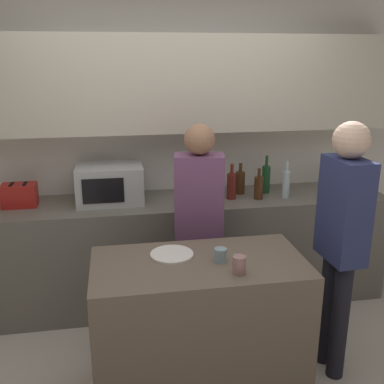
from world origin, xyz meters
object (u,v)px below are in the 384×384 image
Objects in this scene: plate_on_island at (172,254)px; bottle_3 at (259,187)px; cup_0 at (239,265)px; cup_1 at (220,255)px; bottle_2 at (240,182)px; microwave at (110,184)px; potted_plant at (350,167)px; bottle_0 at (213,184)px; bottle_1 at (232,186)px; person_left at (199,216)px; toaster at (19,195)px; person_center at (342,231)px; bottle_4 at (266,179)px; bottle_5 at (286,184)px.

bottle_3 is at bearing 47.67° from plate_on_island.
cup_0 reaches higher than cup_1.
bottle_3 is (0.11, -0.17, -0.00)m from bottle_2.
microwave is 2.01× the size of bottle_3.
potted_plant is at bearing 31.60° from plate_on_island.
bottle_0 is 0.15m from bottle_1.
person_left is at bearing -126.71° from bottle_1.
toaster is 0.89× the size of bottle_1.
bottle_2 is (1.78, 0.03, 0.01)m from toaster.
bottle_1 is 0.61m from person_left.
bottle_1 is (1.67, -0.09, 0.02)m from toaster.
microwave is 0.31× the size of person_center.
microwave is at bearing 173.73° from bottle_3.
bottle_0 is 0.93× the size of bottle_4.
bottle_0 is 1.17m from cup_1.
bottle_5 is at bearing -5.74° from bottle_1.
bottle_2 is at bearing -117.05° from person_left.
bottle_5 is 1.42m from cup_0.
bottle_3 is 0.73m from person_left.
plate_on_island is (-1.71, -1.05, -0.21)m from potted_plant.
bottle_1 is at bearing 72.16° from cup_1.
bottle_4 is 1.06× the size of bottle_5.
bottle_1 is 0.18× the size of person_left.
cup_1 is (-1.44, -1.18, -0.18)m from potted_plant.
potted_plant reaches higher than bottle_2.
bottle_3 is at bearing -126.30° from bottle_4.
bottle_4 is (-0.76, 0.02, -0.07)m from potted_plant.
bottle_0 is at bearing 170.30° from bottle_5.
bottle_4 reaches higher than bottle_3.
person_left is at bearing -112.02° from bottle_0.
bottle_2 is 1.02× the size of plate_on_island.
person_left reaches higher than bottle_4.
plate_on_island is 0.16× the size of person_center.
bottle_5 reaches higher than bottle_3.
bottle_2 is 0.38m from bottle_5.
plate_on_island is at bearing -139.48° from bottle_5.
person_center is at bearing -66.91° from bottle_1.
toaster is at bearing 178.68° from bottle_0.
bottle_2 is 0.81× the size of bottle_4.
bottle_4 is 1.44m from plate_on_island.
toaster is at bearing -13.13° from person_left.
potted_plant reaches higher than bottle_0.
cup_0 is (-0.39, -1.38, -0.07)m from bottle_2.
bottle_0 is 3.75× the size of cup_1.
bottle_0 is 2.93× the size of cup_0.
toaster is 1.53m from bottle_0.
bottle_0 is (-1.23, -0.04, -0.08)m from potted_plant.
potted_plant is 1.49× the size of bottle_2.
toaster reaches higher than cup_0.
person_center is at bearing -77.45° from bottle_3.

